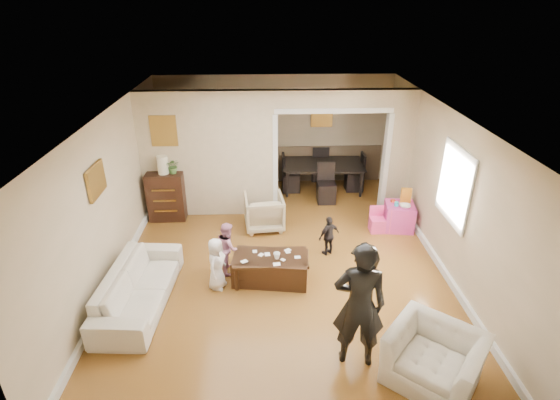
{
  "coord_description": "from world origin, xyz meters",
  "views": [
    {
      "loc": [
        -0.25,
        -6.46,
        4.28
      ],
      "look_at": [
        0.0,
        0.2,
        1.05
      ],
      "focal_mm": 27.64,
      "sensor_mm": 36.0,
      "label": 1
    }
  ],
  "objects_px": {
    "armchair_front": "(434,358)",
    "adult_person": "(359,305)",
    "armchair_back": "(264,212)",
    "play_table": "(399,216)",
    "coffee_cup": "(277,256)",
    "child_toddler": "(329,236)",
    "cyan_cup": "(396,204)",
    "coffee_table": "(271,268)",
    "table_lamp": "(163,165)",
    "dining_table": "(323,177)",
    "child_kneel_a": "(216,264)",
    "dresser": "(167,196)",
    "sofa": "(139,287)",
    "child_kneel_b": "(228,247)"
  },
  "relations": [
    {
      "from": "armchair_front",
      "to": "adult_person",
      "type": "xyz_separation_m",
      "value": [
        -0.87,
        0.34,
        0.54
      ]
    },
    {
      "from": "armchair_back",
      "to": "play_table",
      "type": "distance_m",
      "value": 2.68
    },
    {
      "from": "coffee_cup",
      "to": "child_toddler",
      "type": "bearing_deg",
      "value": 40.1
    },
    {
      "from": "armchair_back",
      "to": "cyan_cup",
      "type": "bearing_deg",
      "value": 169.9
    },
    {
      "from": "armchair_front",
      "to": "coffee_table",
      "type": "xyz_separation_m",
      "value": [
        -1.92,
        2.08,
        -0.11
      ]
    },
    {
      "from": "armchair_front",
      "to": "cyan_cup",
      "type": "distance_m",
      "value": 3.72
    },
    {
      "from": "play_table",
      "to": "cyan_cup",
      "type": "bearing_deg",
      "value": -153.43
    },
    {
      "from": "armchair_front",
      "to": "table_lamp",
      "type": "relative_size",
      "value": 2.9
    },
    {
      "from": "armchair_front",
      "to": "child_toddler",
      "type": "height_order",
      "value": "child_toddler"
    },
    {
      "from": "table_lamp",
      "to": "dining_table",
      "type": "height_order",
      "value": "table_lamp"
    },
    {
      "from": "coffee_table",
      "to": "cyan_cup",
      "type": "bearing_deg",
      "value": 32.58
    },
    {
      "from": "cyan_cup",
      "to": "child_kneel_a",
      "type": "height_order",
      "value": "child_kneel_a"
    },
    {
      "from": "child_toddler",
      "to": "table_lamp",
      "type": "bearing_deg",
      "value": -57.61
    },
    {
      "from": "dresser",
      "to": "adult_person",
      "type": "distance_m",
      "value": 5.07
    },
    {
      "from": "dresser",
      "to": "table_lamp",
      "type": "relative_size",
      "value": 2.81
    },
    {
      "from": "cyan_cup",
      "to": "child_kneel_a",
      "type": "relative_size",
      "value": 0.09
    },
    {
      "from": "coffee_cup",
      "to": "child_kneel_a",
      "type": "relative_size",
      "value": 0.12
    },
    {
      "from": "sofa",
      "to": "child_kneel_b",
      "type": "distance_m",
      "value": 1.52
    },
    {
      "from": "adult_person",
      "to": "child_toddler",
      "type": "xyz_separation_m",
      "value": [
        0.01,
        2.49,
        -0.5
      ]
    },
    {
      "from": "sofa",
      "to": "coffee_table",
      "type": "height_order",
      "value": "sofa"
    },
    {
      "from": "armchair_back",
      "to": "dining_table",
      "type": "distance_m",
      "value": 2.26
    },
    {
      "from": "coffee_cup",
      "to": "table_lamp",
      "type": "bearing_deg",
      "value": 133.82
    },
    {
      "from": "dining_table",
      "to": "child_toddler",
      "type": "relative_size",
      "value": 2.49
    },
    {
      "from": "play_table",
      "to": "dining_table",
      "type": "height_order",
      "value": "dining_table"
    },
    {
      "from": "coffee_table",
      "to": "armchair_front",
      "type": "bearing_deg",
      "value": -47.36
    },
    {
      "from": "sofa",
      "to": "dining_table",
      "type": "relative_size",
      "value": 1.11
    },
    {
      "from": "cyan_cup",
      "to": "adult_person",
      "type": "distance_m",
      "value": 3.63
    },
    {
      "from": "cyan_cup",
      "to": "adult_person",
      "type": "bearing_deg",
      "value": -113.28
    },
    {
      "from": "dining_table",
      "to": "sofa",
      "type": "bearing_deg",
      "value": -127.05
    },
    {
      "from": "coffee_cup",
      "to": "child_kneel_a",
      "type": "bearing_deg",
      "value": -173.99
    },
    {
      "from": "child_kneel_b",
      "to": "dresser",
      "type": "bearing_deg",
      "value": 23.37
    },
    {
      "from": "dining_table",
      "to": "adult_person",
      "type": "height_order",
      "value": "adult_person"
    },
    {
      "from": "sofa",
      "to": "armchair_back",
      "type": "bearing_deg",
      "value": -35.61
    },
    {
      "from": "coffee_table",
      "to": "dining_table",
      "type": "xyz_separation_m",
      "value": [
        1.29,
        3.54,
        0.11
      ]
    },
    {
      "from": "table_lamp",
      "to": "coffee_table",
      "type": "relative_size",
      "value": 0.3
    },
    {
      "from": "coffee_table",
      "to": "adult_person",
      "type": "relative_size",
      "value": 0.68
    },
    {
      "from": "play_table",
      "to": "child_kneel_a",
      "type": "xyz_separation_m",
      "value": [
        -3.42,
        -1.78,
        0.17
      ]
    },
    {
      "from": "coffee_table",
      "to": "coffee_cup",
      "type": "distance_m",
      "value": 0.3
    },
    {
      "from": "adult_person",
      "to": "child_kneel_a",
      "type": "xyz_separation_m",
      "value": [
        -1.89,
        1.59,
        -0.44
      ]
    },
    {
      "from": "child_kneel_b",
      "to": "sofa",
      "type": "bearing_deg",
      "value": 110.08
    },
    {
      "from": "armchair_back",
      "to": "child_toddler",
      "type": "xyz_separation_m",
      "value": [
        1.15,
        -1.01,
        0.03
      ]
    },
    {
      "from": "sofa",
      "to": "dining_table",
      "type": "xyz_separation_m",
      "value": [
        3.27,
        4.05,
        0.02
      ]
    },
    {
      "from": "child_kneel_b",
      "to": "table_lamp",
      "type": "bearing_deg",
      "value": 23.37
    },
    {
      "from": "sofa",
      "to": "cyan_cup",
      "type": "bearing_deg",
      "value": -60.86
    },
    {
      "from": "coffee_cup",
      "to": "armchair_front",
      "type": "bearing_deg",
      "value": -48.19
    },
    {
      "from": "play_table",
      "to": "child_kneel_a",
      "type": "distance_m",
      "value": 3.86
    },
    {
      "from": "adult_person",
      "to": "child_kneel_b",
      "type": "distance_m",
      "value": 2.72
    },
    {
      "from": "play_table",
      "to": "adult_person",
      "type": "relative_size",
      "value": 0.31
    },
    {
      "from": "dining_table",
      "to": "child_kneel_a",
      "type": "xyz_separation_m",
      "value": [
        -2.14,
        -3.69,
        0.11
      ]
    },
    {
      "from": "adult_person",
      "to": "child_kneel_b",
      "type": "xyz_separation_m",
      "value": [
        -1.74,
        2.04,
        -0.42
      ]
    }
  ]
}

